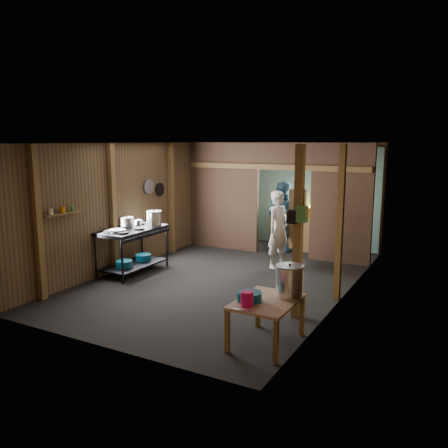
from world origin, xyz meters
The scene contains 43 objects.
floor centered at (0.00, 0.00, 0.00)m, with size 4.50×7.00×0.00m, color black.
ceiling centered at (0.00, 0.00, 2.60)m, with size 4.50×7.00×0.00m, color #2B2A29.
wall_back centered at (0.00, 3.50, 1.30)m, with size 4.50×0.00×2.60m, color brown.
wall_front centered at (0.00, -3.50, 1.30)m, with size 4.50×0.00×2.60m, color brown.
wall_left centered at (-2.25, 0.00, 1.30)m, with size 0.00×7.00×2.60m, color brown.
wall_right centered at (2.25, 0.00, 1.30)m, with size 0.00×7.00×2.60m, color brown.
partition_left centered at (-1.32, 2.20, 1.30)m, with size 1.85×0.10×2.60m, color brown.
partition_right centered at (1.57, 2.20, 1.30)m, with size 1.35×0.10×2.60m, color brown.
partition_header centered at (0.25, 2.20, 2.30)m, with size 1.30×0.10×0.60m, color brown.
turquoise_panel centered at (0.00, 3.44, 1.25)m, with size 4.40×0.06×2.50m, color #68B2B2.
back_counter centered at (0.30, 2.95, 0.42)m, with size 1.20×0.50×0.85m, color brown.
wall_clock centered at (0.25, 3.40, 1.90)m, with size 0.20×0.20×0.03m, color silver.
post_left_a centered at (-2.18, -2.60, 1.30)m, with size 0.10×0.12×2.60m, color brown.
post_left_b centered at (-2.18, -0.80, 1.30)m, with size 0.10×0.12×2.60m, color brown.
post_left_c centered at (-2.18, 1.20, 1.30)m, with size 0.10×0.12×2.60m, color brown.
post_right centered at (2.18, -0.20, 1.30)m, with size 0.10×0.12×2.60m, color brown.
post_free centered at (1.85, -1.30, 1.30)m, with size 0.12×0.12×2.60m, color brown.
cross_beam centered at (0.00, 2.15, 2.05)m, with size 4.40×0.12×0.12m, color brown.
pan_lid_big centered at (-2.21, 0.40, 1.65)m, with size 0.34×0.34×0.03m, color gray.
pan_lid_small centered at (-2.21, 0.80, 1.55)m, with size 0.30×0.30×0.03m, color black.
wall_shelf centered at (-2.15, -2.10, 1.40)m, with size 0.14×0.80×0.03m, color brown.
jar_white centered at (-2.15, -2.35, 1.47)m, with size 0.07×0.07×0.10m, color silver.
jar_yellow centered at (-2.15, -2.10, 1.47)m, with size 0.08×0.08×0.10m, color orange.
jar_green centered at (-2.15, -1.88, 1.47)m, with size 0.06×0.06×0.10m, color #418140.
bag_white centered at (1.80, -1.22, 1.78)m, with size 0.22×0.15×0.32m, color silver.
bag_green centered at (1.92, -1.36, 1.60)m, with size 0.16×0.12×0.24m, color #418140.
bag_black centered at (1.78, -1.38, 1.55)m, with size 0.14×0.10×0.20m, color black.
gas_range centered at (-1.88, -0.60, 0.45)m, with size 0.79×1.54×0.91m, color black, non-canonical shape.
prep_table centered at (1.83, -2.39, 0.30)m, with size 0.73×1.01×0.60m, color #A17359, non-canonical shape.
stove_pot_large centered at (-1.71, -0.10, 1.05)m, with size 0.31×0.31×0.32m, color silver, non-canonical shape.
stove_pot_med centered at (-2.05, -0.56, 1.00)m, with size 0.27×0.27×0.23m, color silver, non-canonical shape.
stove_saucepan centered at (-2.05, -0.21, 0.96)m, with size 0.16×0.16×0.10m, color silver.
frying_pan centered at (-1.88, -1.03, 0.93)m, with size 0.32×0.54×0.07m, color gray, non-canonical shape.
blue_tub_front centered at (-1.88, -0.88, 0.24)m, with size 0.33×0.33×0.13m, color #084A61.
blue_tub_back centered at (-1.88, -0.28, 0.24)m, with size 0.32×0.32×0.13m, color #084A61.
stock_pot centered at (2.03, -2.09, 0.80)m, with size 0.38×0.38×0.45m, color silver, non-canonical shape.
wash_basin centered at (1.64, -2.52, 0.66)m, with size 0.32×0.32×0.12m, color #084A61.
pink_bucket centered at (1.70, -2.70, 0.69)m, with size 0.16×0.16×0.19m, color #D10A5E.
knife centered at (1.73, -2.87, 0.60)m, with size 0.30×0.04×0.01m, color silver.
yellow_tub centered at (0.56, 2.95, 0.96)m, with size 0.40×0.40×0.22m, color orange.
red_cup centered at (0.00, 2.95, 0.92)m, with size 0.12×0.12×0.14m, color red.
cook centered at (0.56, 1.16, 0.81)m, with size 0.59×0.39×1.63m, color silver.
worker_back centered at (0.01, 2.71, 0.84)m, with size 0.81×0.63×1.68m, color #315C77.
Camera 1 is at (4.09, -7.68, 2.65)m, focal length 37.00 mm.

